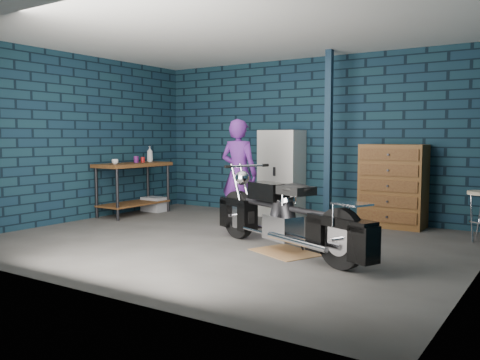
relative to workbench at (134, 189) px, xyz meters
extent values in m
plane|color=#53514E|center=(2.68, -0.96, -0.46)|extent=(6.00, 6.00, 0.00)
cube|color=#102536|center=(2.68, 1.54, 0.90)|extent=(6.00, 0.02, 2.70)
cube|color=#102536|center=(-0.32, -0.96, 0.90)|extent=(0.02, 5.00, 2.70)
cube|color=silver|center=(2.68, -0.96, 2.25)|extent=(6.00, 5.00, 0.02)
cube|color=#122639|center=(3.23, 0.99, 0.90)|extent=(0.10, 0.10, 2.70)
cube|color=brown|center=(0.00, 0.00, 0.00)|extent=(0.60, 1.40, 0.91)
cube|color=brown|center=(3.63, -1.14, -0.45)|extent=(0.92, 0.83, 0.01)
imported|color=#4D1D6F|center=(2.20, 0.01, 0.36)|extent=(0.61, 0.42, 1.63)
cube|color=#92949A|center=(0.02, 0.50, -0.32)|extent=(0.42, 0.30, 0.26)
cube|color=silver|center=(2.25, 1.27, 0.28)|extent=(0.69, 0.49, 1.48)
cube|color=brown|center=(4.17, 1.27, 0.17)|extent=(0.94, 0.52, 1.25)
imported|color=#C4B494|center=(0.01, -0.43, 0.50)|extent=(0.14, 0.14, 0.09)
cylinder|color=#55175E|center=(-0.04, 0.12, 0.51)|extent=(0.11, 0.11, 0.12)
cylinder|color=#A61616|center=(-0.01, 0.25, 0.50)|extent=(0.09, 0.09, 0.10)
imported|color=#92949A|center=(-0.08, 0.51, 0.60)|extent=(0.15, 0.15, 0.29)
camera|label=1|loc=(6.42, -6.38, 0.91)|focal=38.00mm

